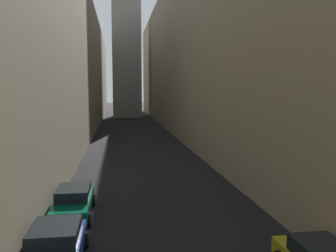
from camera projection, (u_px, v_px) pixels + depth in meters
name	position (u px, v px, depth m)	size (l,w,h in m)	color
ground_plane	(134.00, 136.00, 47.87)	(264.00, 264.00, 0.00)	black
building_block_left	(51.00, 66.00, 47.23)	(11.41, 108.00, 19.26)	gray
building_block_right	(205.00, 54.00, 50.13)	(10.11, 108.00, 23.28)	gray
parked_car_left_second	(56.00, 245.00, 12.37)	(2.06, 3.90, 1.54)	navy
parked_car_left_third	(73.00, 201.00, 17.29)	(1.95, 4.37, 1.47)	#05472D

